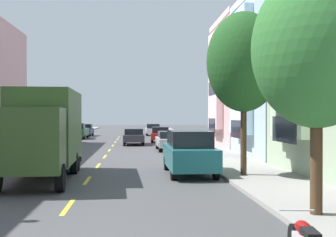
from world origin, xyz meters
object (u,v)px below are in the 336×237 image
parked_suv_teal (189,152)px  street_tree_nearest (317,49)px  parked_sedan_orange (33,146)px  parked_hatchback_sky (67,135)px  parked_wagon_white (153,129)px  parked_hatchback_navy (85,130)px  delivery_box_truck (45,129)px  parked_hatchback_red (160,135)px  parked_sedan_silver (169,140)px  parked_suv_champagne (55,136)px  moving_charcoal_sedan (134,136)px  street_tree_second (244,62)px  parked_pickup_forest (77,131)px

parked_suv_teal → street_tree_nearest: bearing=-76.0°
parked_sedan_orange → parked_hatchback_sky: bearing=90.5°
parked_wagon_white → parked_hatchback_navy: same height
delivery_box_truck → parked_hatchback_red: 24.01m
parked_wagon_white → parked_sedan_silver: (0.23, -24.19, -0.05)m
parked_wagon_white → parked_hatchback_red: (0.07, -14.74, -0.05)m
parked_suv_champagne → moving_charcoal_sedan: (6.15, 4.00, -0.24)m
parked_hatchback_navy → parked_hatchback_sky: bearing=-90.3°
parked_suv_champagne → parked_sedan_orange: parked_suv_champagne is taller
street_tree_second → parked_hatchback_navy: street_tree_second is taller
street_tree_second → moving_charcoal_sedan: (-4.60, 20.76, -4.06)m
street_tree_second → parked_pickup_forest: 33.19m
parked_sedan_silver → parked_sedan_orange: size_ratio=1.00×
street_tree_second → parked_hatchback_navy: size_ratio=1.68×
parked_hatchback_sky → parked_hatchback_red: bearing=1.6°
street_tree_second → parked_pickup_forest: size_ratio=1.27×
parked_hatchback_red → moving_charcoal_sedan: bearing=-130.9°
street_tree_second → parked_suv_teal: (-2.11, 1.25, -3.82)m
delivery_box_truck → parked_sedan_silver: bearing=65.5°
parked_sedan_silver → moving_charcoal_sedan: size_ratio=1.01×
parked_hatchback_red → moving_charcoal_sedan: 3.81m
delivery_box_truck → parked_sedan_silver: size_ratio=1.75×
street_tree_second → parked_hatchback_red: size_ratio=1.67×
street_tree_nearest → parked_hatchback_sky: (-10.81, 30.63, -3.50)m
parked_sedan_orange → moving_charcoal_sedan: 13.13m
parked_suv_champagne → parked_suv_teal: 17.74m
parked_sedan_silver → parked_wagon_white: bearing=90.5°
parked_sedan_silver → parked_hatchback_navy: size_ratio=1.12×
parked_hatchback_red → parked_hatchback_navy: (-8.62, 13.71, 0.00)m
street_tree_second → parked_hatchback_sky: bearing=114.8°
parked_suv_champagne → moving_charcoal_sedan: parked_suv_champagne is taller
street_tree_nearest → parked_wagon_white: bearing=92.7°
parked_suv_teal → parked_wagon_white: bearing=90.1°
parked_hatchback_sky → parked_sedan_orange: parked_hatchback_sky is taller
parked_hatchback_red → parked_pickup_forest: 11.52m
delivery_box_truck → parked_hatchback_red: bearing=75.3°
parked_hatchback_red → parked_wagon_white: bearing=90.3°
parked_hatchback_sky → moving_charcoal_sedan: size_ratio=0.89×
street_tree_second → parked_hatchback_navy: bearing=106.0°
parked_suv_champagne → moving_charcoal_sedan: bearing=33.1°
parked_wagon_white → moving_charcoal_sedan: parked_wagon_white is taller
street_tree_second → delivery_box_truck: size_ratio=0.85×
street_tree_second → parked_suv_teal: bearing=149.3°
parked_sedan_silver → parked_hatchback_navy: (-8.77, 23.16, 0.01)m
parked_hatchback_navy → parked_suv_teal: parked_suv_teal is taller
street_tree_second → parked_hatchback_red: street_tree_second is taller
parked_hatchback_sky → parked_pickup_forest: parked_pickup_forest is taller
parked_suv_champagne → parked_wagon_white: bearing=68.4°
parked_wagon_white → moving_charcoal_sedan: bearing=-97.8°
parked_hatchback_red → parked_suv_teal: bearing=-90.0°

